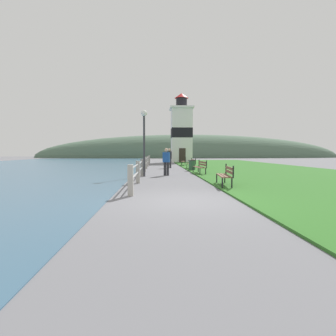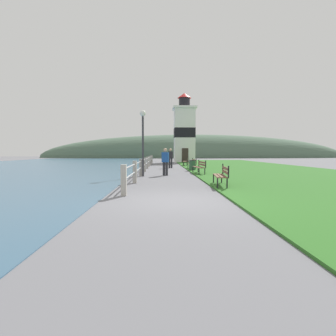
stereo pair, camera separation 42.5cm
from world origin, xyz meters
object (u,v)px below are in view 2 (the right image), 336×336
object	(u,v)px
person_by_railing	(170,157)
lamp_post	(143,131)
trash_bin	(192,165)
park_bench_near	(222,174)
park_bench_far	(193,163)
park_bench_midway	(200,166)
person_strolling	(165,161)
lighthouse	(184,132)
park_bench_by_lighthouse	(186,161)

from	to	relation	value
person_by_railing	lamp_post	size ratio (longest dim) A/B	0.45
person_by_railing	trash_bin	distance (m)	3.89
park_bench_near	lamp_post	size ratio (longest dim) A/B	0.48
park_bench_far	person_by_railing	xyz separation A→B (m)	(-1.83, 1.76, 0.43)
park_bench_midway	lamp_post	bearing A→B (deg)	18.26
lamp_post	person_strolling	bearing A→B (deg)	23.59
lighthouse	park_bench_by_lighthouse	bearing A→B (deg)	-93.63
park_bench_by_lighthouse	park_bench_midway	bearing A→B (deg)	96.13
lamp_post	park_bench_by_lighthouse	bearing A→B (deg)	72.97
lighthouse	trash_bin	size ratio (longest dim) A/B	11.67
park_bench_near	person_strolling	size ratio (longest dim) A/B	1.12
lamp_post	trash_bin	bearing A→B (deg)	53.16
park_bench_near	lighthouse	world-z (taller)	lighthouse
park_bench_far	person_strolling	bearing A→B (deg)	65.84
lighthouse	park_bench_near	bearing A→B (deg)	-91.43
park_bench_far	person_by_railing	distance (m)	2.57
person_by_railing	trash_bin	size ratio (longest dim) A/B	2.14
park_bench_by_lighthouse	person_strolling	world-z (taller)	person_strolling
park_bench_midway	lighthouse	bearing A→B (deg)	-96.62
park_bench_by_lighthouse	lighthouse	distance (m)	10.27
trash_bin	park_bench_midway	bearing A→B (deg)	-87.49
park_bench_midway	person_by_railing	distance (m)	6.90
park_bench_far	park_bench_by_lighthouse	size ratio (longest dim) A/B	0.98
park_bench_far	lamp_post	bearing A→B (deg)	57.96
person_strolling	trash_bin	bearing A→B (deg)	-5.51
person_strolling	lamp_post	size ratio (longest dim) A/B	0.43
person_strolling	trash_bin	size ratio (longest dim) A/B	2.04
park_bench_midway	person_by_railing	bearing A→B (deg)	-80.06
person_strolling	lamp_post	bearing A→B (deg)	135.96
lighthouse	lamp_post	distance (m)	22.24
park_bench_by_lighthouse	person_by_railing	distance (m)	4.42
park_bench_by_lighthouse	trash_bin	world-z (taller)	park_bench_by_lighthouse
lighthouse	person_strolling	xyz separation A→B (m)	(-3.00, -21.16, -3.40)
park_bench_midway	park_bench_far	distance (m)	4.91
park_bench_near	park_bench_by_lighthouse	size ratio (longest dim) A/B	0.94
park_bench_by_lighthouse	lamp_post	bearing A→B (deg)	79.51
lighthouse	trash_bin	world-z (taller)	lighthouse
park_bench_far	trash_bin	size ratio (longest dim) A/B	2.37
lighthouse	lamp_post	world-z (taller)	lighthouse
park_bench_far	lighthouse	world-z (taller)	lighthouse
trash_bin	lamp_post	world-z (taller)	lamp_post
park_bench_far	person_strolling	xyz separation A→B (m)	(-2.41, -5.87, 0.39)
park_bench_near	person_by_railing	world-z (taller)	person_by_railing
park_bench_midway	park_bench_far	world-z (taller)	same
park_bench_near	park_bench_far	world-z (taller)	same
park_bench_midway	person_strolling	xyz separation A→B (m)	(-2.32, -0.96, 0.39)
park_bench_far	trash_bin	distance (m)	1.77
park_bench_near	lamp_post	distance (m)	6.41
trash_bin	lamp_post	bearing A→B (deg)	-126.84
park_bench_midway	park_bench_near	bearing A→B (deg)	85.48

